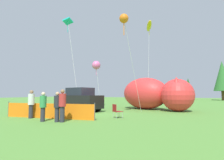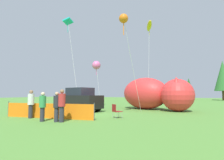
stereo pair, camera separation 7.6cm
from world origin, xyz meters
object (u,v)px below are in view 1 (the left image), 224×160
(spectator_in_yellow_shirt, at_px, (57,105))
(kite_pink_octopus, at_px, (96,65))
(spectator_in_green_shirt, at_px, (62,104))
(spectator_in_white_shirt, at_px, (43,105))
(kite_orange_flower, at_px, (124,19))
(kite_teal_diamond, at_px, (68,23))
(parked_car, at_px, (81,100))
(spectator_in_red_shirt, at_px, (31,103))
(kite_yellow_hero, at_px, (149,26))
(inflatable_cat, at_px, (153,95))
(folding_chair, at_px, (116,110))

(spectator_in_yellow_shirt, bearing_deg, kite_pink_octopus, 109.82)
(spectator_in_yellow_shirt, distance_m, spectator_in_green_shirt, 0.33)
(spectator_in_green_shirt, bearing_deg, spectator_in_yellow_shirt, -168.22)
(spectator_in_white_shirt, bearing_deg, kite_orange_flower, 55.42)
(kite_teal_diamond, xyz_separation_m, kite_pink_octopus, (1.54, 3.77, -4.41))
(parked_car, relative_size, spectator_in_red_shirt, 2.33)
(kite_pink_octopus, xyz_separation_m, kite_yellow_hero, (5.96, 4.00, 5.55))
(inflatable_cat, bearing_deg, folding_chair, -77.32)
(parked_car, height_order, kite_yellow_hero, kite_yellow_hero)
(spectator_in_white_shirt, distance_m, kite_teal_diamond, 12.73)
(kite_pink_octopus, bearing_deg, kite_yellow_hero, 33.88)
(spectator_in_red_shirt, distance_m, kite_yellow_hero, 18.47)
(kite_yellow_hero, bearing_deg, folding_chair, -87.34)
(spectator_in_yellow_shirt, relative_size, kite_yellow_hero, 0.15)
(folding_chair, height_order, kite_teal_diamond, kite_teal_diamond)
(spectator_in_yellow_shirt, distance_m, kite_yellow_hero, 18.43)
(kite_yellow_hero, bearing_deg, kite_orange_flower, -87.14)
(inflatable_cat, distance_m, spectator_in_red_shirt, 11.22)
(parked_car, xyz_separation_m, folding_chair, (4.66, -2.68, -0.53))
(kite_teal_diamond, bearing_deg, inflatable_cat, 13.81)
(spectator_in_green_shirt, xyz_separation_m, kite_teal_diamond, (-5.99, 7.63, 8.63))
(spectator_in_red_shirt, distance_m, kite_pink_octopus, 11.92)
(kite_pink_octopus, bearing_deg, spectator_in_green_shirt, -68.70)
(spectator_in_red_shirt, xyz_separation_m, spectator_in_white_shirt, (1.74, -0.66, -0.07))
(spectator_in_white_shirt, height_order, kite_teal_diamond, kite_teal_diamond)
(spectator_in_yellow_shirt, bearing_deg, spectator_in_red_shirt, 170.61)
(spectator_in_yellow_shirt, height_order, kite_yellow_hero, kite_yellow_hero)
(spectator_in_white_shirt, relative_size, kite_yellow_hero, 0.15)
(kite_pink_octopus, bearing_deg, spectator_in_red_shirt, -82.00)
(parked_car, height_order, spectator_in_yellow_shirt, parked_car)
(folding_chair, xyz_separation_m, spectator_in_red_shirt, (-4.99, -2.42, 0.48))
(inflatable_cat, xyz_separation_m, kite_yellow_hero, (-1.55, 5.55, 9.27))
(kite_orange_flower, bearing_deg, spectator_in_red_shirt, -141.09)
(spectator_in_red_shirt, height_order, kite_pink_octopus, kite_pink_octopus)
(inflatable_cat, distance_m, spectator_in_white_shirt, 11.01)
(parked_car, bearing_deg, inflatable_cat, 51.44)
(kite_orange_flower, bearing_deg, kite_pink_octopus, 132.78)
(folding_chair, relative_size, spectator_in_green_shirt, 0.49)
(kite_teal_diamond, distance_m, kite_yellow_hero, 10.86)
(inflatable_cat, relative_size, kite_teal_diamond, 0.76)
(spectator_in_red_shirt, bearing_deg, inflatable_cat, 57.90)
(spectator_in_yellow_shirt, xyz_separation_m, spectator_in_red_shirt, (-2.58, 0.43, 0.07))
(spectator_in_green_shirt, xyz_separation_m, kite_yellow_hero, (1.52, 15.40, 9.77))
(parked_car, relative_size, kite_pink_octopus, 0.74)
(kite_orange_flower, bearing_deg, kite_teal_diamond, 157.94)
(kite_yellow_hero, bearing_deg, inflatable_cat, -74.40)
(inflatable_cat, xyz_separation_m, spectator_in_red_shirt, (-5.96, -9.49, -0.51))
(parked_car, xyz_separation_m, kite_teal_diamond, (-3.43, 2.17, 8.58))
(kite_orange_flower, relative_size, kite_yellow_hero, 0.67)
(folding_chair, height_order, kite_orange_flower, kite_orange_flower)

